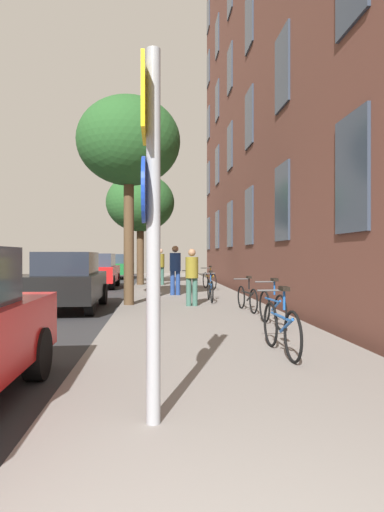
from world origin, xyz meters
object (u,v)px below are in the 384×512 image
pedestrian_0 (192,273)px  car_1 (69,280)px  bicycle_2 (247,297)px  bicycle_0 (281,327)px  traffic_light (150,235)px  pedestrian_2 (160,264)px  car_3 (118,266)px  tree_near (129,143)px  tree_far (140,203)px  bicycle_4 (189,284)px  bicycle_5 (209,280)px  bicycle_3 (210,289)px  bicycle_1 (272,307)px  car_2 (98,270)px  sign_post (150,207)px  pedestrian_1 (175,267)px

pedestrian_0 → car_1: size_ratio=0.38×
bicycle_2 → car_1: size_ratio=0.39×
bicycle_0 → pedestrian_0: (-0.79, 6.03, 0.53)m
traffic_light → bicycle_2: 15.23m
bicycle_2 → pedestrian_2: bearing=101.9°
bicycle_2 → car_3: (-4.86, 18.15, 0.37)m
bicycle_2 → pedestrian_2: size_ratio=0.94×
tree_near → tree_far: 8.69m
bicycle_4 → bicycle_5: 2.62m
pedestrian_0 → car_3: size_ratio=0.37×
car_1 → bicycle_4: bearing=42.4°
tree_near → bicycle_3: tree_near is taller
bicycle_1 → pedestrian_2: 12.61m
tree_far → bicycle_4: (1.96, -5.57, -3.60)m
bicycle_4 → car_2: bearing=128.0°
bicycle_4 → car_1: 4.93m
bicycle_1 → car_3: bearing=103.3°
bicycle_3 → car_2: car_2 is taller
bicycle_0 → bicycle_2: bearing=83.7°
pedestrian_2 → car_3: pedestrian_2 is taller
car_1 → tree_far: bearing=79.3°
bicycle_1 → car_2: car_2 is taller
sign_post → car_1: size_ratio=0.75×
pedestrian_2 → car_2: pedestrian_2 is taller
car_3 → pedestrian_0: bearing=-78.2°
sign_post → tree_near: 9.39m
sign_post → bicycle_5: bearing=81.0°
bicycle_0 → bicycle_4: 9.62m
car_1 → sign_post: bearing=-74.6°
bicycle_0 → bicycle_2: 4.83m
bicycle_0 → pedestrian_2: bearing=96.1°
car_1 → car_2: size_ratio=1.02×
sign_post → tree_far: 17.73m
bicycle_0 → bicycle_4: bicycle_0 is taller
tree_far → bicycle_3: tree_far is taller
sign_post → bicycle_1: 5.55m
pedestrian_2 → car_1: bearing=-107.2°
tree_near → bicycle_5: tree_near is taller
car_2 → tree_near: bearing=-76.5°
traffic_light → bicycle_2: size_ratio=2.36×
bicycle_2 → car_2: 11.05m
traffic_light → bicycle_2: (2.67, -14.81, -2.30)m
pedestrian_1 → pedestrian_2: size_ratio=1.01×
bicycle_3 → bicycle_5: (0.56, 4.80, 0.01)m
bicycle_5 → tree_near: bearing=-118.8°
bicycle_2 → bicycle_5: (-0.09, 7.20, 0.04)m
tree_near → pedestrian_1: 4.92m
sign_post → bicycle_4: (1.23, 12.02, -1.45)m
bicycle_5 → bicycle_4: bearing=-113.5°
sign_post → bicycle_1: size_ratio=1.92×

